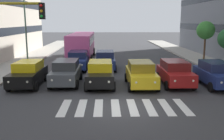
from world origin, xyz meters
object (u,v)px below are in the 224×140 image
(car_1, at_px, (175,73))
(car_row2_1, at_px, (105,60))
(bus_behind_traffic, at_px, (82,43))
(car_3, at_px, (100,73))
(car_row2_0, at_px, (78,60))
(car_4, at_px, (66,72))
(car_0, at_px, (216,74))
(car_2, at_px, (141,74))
(street_lamp_right, at_px, (29,18))
(street_tree_2, at_px, (206,31))
(car_5, at_px, (28,73))

(car_1, height_order, car_row2_1, same)
(bus_behind_traffic, bearing_deg, car_3, 100.63)
(car_row2_0, relative_size, bus_behind_traffic, 0.42)
(car_row2_0, height_order, bus_behind_traffic, bus_behind_traffic)
(car_4, xyz_separation_m, bus_behind_traffic, (-0.00, -12.57, 0.97))
(car_0, xyz_separation_m, car_row2_1, (7.70, -6.58, 0.00))
(car_0, bearing_deg, car_row2_0, -32.77)
(bus_behind_traffic, bearing_deg, car_2, 111.65)
(car_row2_1, bearing_deg, street_lamp_right, -18.46)
(car_3, bearing_deg, street_tree_2, -137.28)
(car_4, xyz_separation_m, car_row2_0, (-0.27, -5.68, 0.00))
(car_1, height_order, car_row2_0, same)
(car_5, relative_size, street_tree_2, 1.03)
(car_5, height_order, street_lamp_right, street_lamp_right)
(bus_behind_traffic, bearing_deg, car_row2_0, 92.21)
(car_3, bearing_deg, car_0, 177.60)
(car_2, relative_size, car_row2_1, 1.00)
(car_4, distance_m, street_tree_2, 17.00)
(bus_behind_traffic, relative_size, street_lamp_right, 1.36)
(car_2, distance_m, bus_behind_traffic, 14.36)
(car_row2_1, bearing_deg, car_0, 139.50)
(car_5, relative_size, street_lamp_right, 0.57)
(car_0, bearing_deg, bus_behind_traffic, -52.10)
(car_3, height_order, car_row2_1, same)
(car_2, relative_size, street_lamp_right, 0.57)
(street_tree_2, bearing_deg, street_lamp_right, 4.87)
(car_row2_0, bearing_deg, car_4, 87.32)
(car_3, distance_m, car_4, 2.53)
(car_row2_0, height_order, street_lamp_right, street_lamp_right)
(car_2, height_order, car_3, same)
(car_5, bearing_deg, car_row2_0, -114.83)
(car_1, distance_m, car_2, 2.49)
(car_1, distance_m, car_5, 10.32)
(car_row2_0, relative_size, street_tree_2, 1.03)
(car_0, relative_size, street_lamp_right, 0.57)
(car_row2_0, bearing_deg, car_1, 140.89)
(bus_behind_traffic, height_order, street_tree_2, street_tree_2)
(car_0, height_order, car_1, same)
(car_5, bearing_deg, car_4, -170.16)
(car_0, distance_m, bus_behind_traffic, 17.09)
(street_lamp_right, bearing_deg, street_tree_2, -175.13)
(car_5, distance_m, street_tree_2, 19.36)
(street_lamp_right, bearing_deg, car_2, 138.37)
(car_2, height_order, street_tree_2, street_tree_2)
(street_lamp_right, bearing_deg, car_1, 145.52)
(car_4, relative_size, street_tree_2, 1.03)
(car_1, xyz_separation_m, street_lamp_right, (12.55, -8.62, 3.92))
(car_2, height_order, bus_behind_traffic, bus_behind_traffic)
(car_1, xyz_separation_m, car_5, (10.32, 0.04, 0.00))
(car_1, relative_size, street_tree_2, 1.03)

